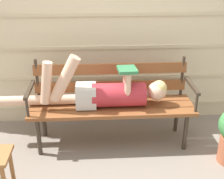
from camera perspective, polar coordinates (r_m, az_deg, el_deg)
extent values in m
plane|color=gray|center=(3.18, 0.15, -11.18)|extent=(12.00, 12.00, 0.00)
cube|color=beige|center=(3.31, -0.59, 14.15)|extent=(4.49, 0.06, 2.52)
cube|color=beige|center=(3.63, -0.49, -2.99)|extent=(4.49, 0.02, 0.04)
cube|color=beige|center=(3.48, -0.51, 2.29)|extent=(4.49, 0.02, 0.04)
cube|color=beige|center=(3.36, -0.53, 7.99)|extent=(4.49, 0.02, 0.04)
cube|color=beige|center=(3.28, -0.56, 14.05)|extent=(4.49, 0.02, 0.04)
cube|color=brown|center=(2.94, 0.18, -4.73)|extent=(1.67, 0.14, 0.04)
cube|color=brown|center=(3.07, 0.00, -3.37)|extent=(1.67, 0.14, 0.04)
cube|color=brown|center=(3.21, -0.17, -2.12)|extent=(1.67, 0.14, 0.04)
cube|color=brown|center=(3.21, -0.24, 0.63)|extent=(1.60, 0.05, 0.11)
cube|color=brown|center=(3.14, -0.25, 3.96)|extent=(1.60, 0.05, 0.11)
cylinder|color=#382D23|center=(3.23, -13.99, 1.90)|extent=(0.03, 0.03, 0.44)
cylinder|color=#382D23|center=(3.30, 13.17, 2.52)|extent=(0.03, 0.03, 0.44)
cylinder|color=#382D23|center=(3.08, -13.72, -8.78)|extent=(0.04, 0.04, 0.40)
cylinder|color=#382D23|center=(3.16, 13.75, -7.88)|extent=(0.04, 0.04, 0.40)
cylinder|color=#382D23|center=(3.37, -12.78, -5.53)|extent=(0.04, 0.04, 0.40)
cylinder|color=#382D23|center=(3.45, 12.13, -4.80)|extent=(0.04, 0.04, 0.40)
cube|color=#382D23|center=(3.04, -15.40, -0.04)|extent=(0.04, 0.43, 0.03)
cylinder|color=#382D23|center=(2.93, -15.81, -3.24)|extent=(0.03, 0.03, 0.20)
cube|color=#382D23|center=(3.13, 14.96, 0.71)|extent=(0.04, 0.43, 0.03)
cylinder|color=#382D23|center=(3.02, 15.74, -2.37)|extent=(0.03, 0.03, 0.20)
cylinder|color=#B72D38|center=(3.02, 1.27, -1.01)|extent=(0.53, 0.24, 0.24)
cube|color=silver|center=(3.01, -4.95, -1.17)|extent=(0.20, 0.23, 0.22)
sphere|color=beige|center=(3.06, 8.53, -0.30)|extent=(0.19, 0.19, 0.19)
sphere|color=#E0C67A|center=(3.05, 8.93, 0.28)|extent=(0.16, 0.16, 0.16)
cylinder|color=beige|center=(2.88, -8.95, 2.04)|extent=(0.32, 0.11, 0.48)
cylinder|color=beige|center=(2.92, -12.36, 1.21)|extent=(0.15, 0.09, 0.43)
cylinder|color=beige|center=(3.15, -14.19, -1.98)|extent=(0.86, 0.10, 0.10)
cylinder|color=beige|center=(2.90, 3.00, 0.62)|extent=(0.06, 0.06, 0.25)
cylinder|color=beige|center=(3.04, 2.67, 1.83)|extent=(0.06, 0.06, 0.25)
cube|color=#337A4C|center=(2.92, 2.89, 3.80)|extent=(0.19, 0.26, 0.05)
cylinder|color=#9E6638|center=(2.81, -18.52, -13.61)|extent=(0.04, 0.04, 0.36)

